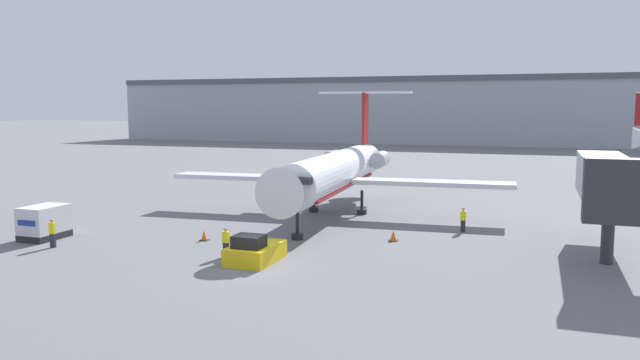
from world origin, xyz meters
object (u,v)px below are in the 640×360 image
(luggage_cart, at_px, (44,222))
(jet_bridge, at_px, (606,181))
(traffic_cone_right, at_px, (393,236))
(airplane_main, at_px, (335,171))
(worker_on_apron, at_px, (53,232))
(pushback_tug, at_px, (255,251))
(traffic_cone_left, at_px, (204,236))
(worker_near_tug, at_px, (226,241))
(worker_by_wing, at_px, (463,219))

(luggage_cart, distance_m, jet_bridge, 35.89)
(traffic_cone_right, xyz_separation_m, jet_bridge, (12.70, 0.50, 4.12))
(airplane_main, height_order, worker_on_apron, airplane_main)
(pushback_tug, relative_size, jet_bridge, 0.31)
(traffic_cone_left, xyz_separation_m, jet_bridge, (24.57, 4.52, 4.13))
(worker_near_tug, xyz_separation_m, jet_bridge, (21.07, 8.08, 3.53))
(pushback_tug, relative_size, worker_near_tug, 2.21)
(pushback_tug, bearing_deg, airplane_main, 91.70)
(airplane_main, bearing_deg, luggage_cart, -135.21)
(worker_on_apron, bearing_deg, worker_by_wing, 29.58)
(airplane_main, xyz_separation_m, worker_on_apron, (-13.10, -17.26, -2.62))
(traffic_cone_right, bearing_deg, worker_near_tug, -137.83)
(worker_near_tug, bearing_deg, jet_bridge, 20.98)
(luggage_cart, bearing_deg, jet_bridge, 12.25)
(luggage_cart, height_order, traffic_cone_left, luggage_cart)
(worker_by_wing, xyz_separation_m, worker_on_apron, (-23.84, -13.53, 0.06))
(airplane_main, height_order, pushback_tug, airplane_main)
(pushback_tug, bearing_deg, jet_bridge, 24.37)
(worker_on_apron, bearing_deg, worker_near_tug, 6.90)
(pushback_tug, xyz_separation_m, worker_on_apron, (-13.58, -0.88, 0.35))
(pushback_tug, height_order, traffic_cone_left, pushback_tug)
(traffic_cone_right, relative_size, jet_bridge, 0.06)
(luggage_cart, distance_m, worker_by_wing, 28.70)
(airplane_main, bearing_deg, pushback_tug, -88.30)
(worker_near_tug, height_order, traffic_cone_left, worker_near_tug)
(luggage_cart, xyz_separation_m, traffic_cone_left, (10.35, 3.07, -0.80))
(worker_by_wing, relative_size, traffic_cone_left, 2.55)
(pushback_tug, distance_m, worker_near_tug, 2.21)
(worker_by_wing, distance_m, jet_bridge, 10.22)
(airplane_main, height_order, luggage_cart, airplane_main)
(worker_near_tug, distance_m, worker_by_wing, 17.34)
(traffic_cone_right, bearing_deg, worker_by_wing, 48.68)
(luggage_cart, height_order, worker_on_apron, luggage_cart)
(jet_bridge, bearing_deg, worker_near_tug, -159.02)
(pushback_tug, height_order, luggage_cart, luggage_cart)
(pushback_tug, relative_size, traffic_cone_left, 5.70)
(pushback_tug, bearing_deg, traffic_cone_left, 144.17)
(pushback_tug, relative_size, worker_on_apron, 2.12)
(worker_near_tug, height_order, traffic_cone_right, worker_near_tug)
(worker_by_wing, height_order, traffic_cone_left, worker_by_wing)
(airplane_main, distance_m, luggage_cart, 21.97)
(worker_by_wing, xyz_separation_m, jet_bridge, (8.69, -4.07, 3.54))
(worker_near_tug, bearing_deg, traffic_cone_right, 42.17)
(pushback_tug, bearing_deg, worker_by_wing, 50.96)
(pushback_tug, height_order, worker_near_tug, worker_near_tug)
(airplane_main, xyz_separation_m, jet_bridge, (19.43, -7.79, 0.86))
(worker_near_tug, height_order, jet_bridge, jet_bridge)
(worker_on_apron, bearing_deg, traffic_cone_left, 31.88)
(airplane_main, distance_m, worker_near_tug, 16.18)
(airplane_main, bearing_deg, traffic_cone_right, -50.92)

